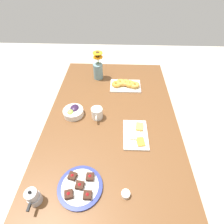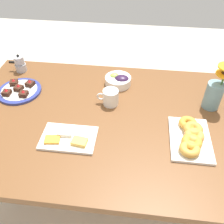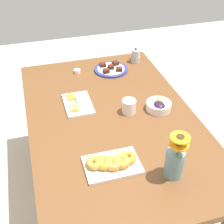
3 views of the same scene
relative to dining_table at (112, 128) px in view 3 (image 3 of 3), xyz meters
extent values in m
plane|color=beige|center=(0.00, 0.00, -0.65)|extent=(6.00, 6.00, 0.00)
cube|color=brown|center=(0.00, 0.00, 0.07)|extent=(1.60, 1.00, 0.04)
cube|color=brown|center=(0.72, -0.42, -0.30)|extent=(0.07, 0.07, 0.70)
cube|color=brown|center=(0.72, 0.42, -0.30)|extent=(0.07, 0.07, 0.70)
cylinder|color=white|center=(0.02, -0.11, 0.13)|extent=(0.09, 0.09, 0.09)
cylinder|color=brown|center=(0.02, -0.11, 0.17)|extent=(0.08, 0.08, 0.00)
torus|color=white|center=(0.08, -0.11, 0.13)|extent=(0.05, 0.01, 0.05)
cylinder|color=white|center=(0.00, -0.30, 0.11)|extent=(0.16, 0.16, 0.05)
ellipsoid|color=#2D1938|center=(-0.02, -0.29, 0.13)|extent=(0.09, 0.07, 0.04)
ellipsoid|color=#9EC14C|center=(0.02, -0.32, 0.13)|extent=(0.05, 0.05, 0.04)
cube|color=white|center=(0.19, 0.17, 0.09)|extent=(0.26, 0.17, 0.01)
cube|color=#EFB74C|center=(0.13, 0.20, 0.11)|extent=(0.08, 0.06, 0.02)
cube|color=white|center=(0.21, 0.15, 0.11)|extent=(0.07, 0.05, 0.02)
cube|color=orange|center=(0.26, 0.20, 0.11)|extent=(0.08, 0.06, 0.01)
cube|color=white|center=(-0.39, 0.11, 0.09)|extent=(0.19, 0.28, 0.01)
torus|color=gold|center=(-0.38, 0.03, 0.12)|extent=(0.12, 0.12, 0.03)
torus|color=gold|center=(-0.40, 0.07, 0.12)|extent=(0.10, 0.10, 0.04)
torus|color=#D78D3E|center=(-0.40, 0.11, 0.12)|extent=(0.12, 0.12, 0.04)
torus|color=gold|center=(-0.38, 0.15, 0.12)|extent=(0.13, 0.13, 0.04)
torus|color=gold|center=(-0.37, 0.19, 0.12)|extent=(0.12, 0.12, 0.04)
cylinder|color=white|center=(0.60, 0.10, 0.10)|extent=(0.05, 0.05, 0.03)
cylinder|color=#C68923|center=(0.60, 0.10, 0.11)|extent=(0.04, 0.04, 0.01)
cylinder|color=navy|center=(0.57, -0.15, 0.09)|extent=(0.25, 0.25, 0.01)
cylinder|color=white|center=(0.57, -0.15, 0.09)|extent=(0.21, 0.21, 0.01)
cube|color=#381E14|center=(0.52, -0.10, 0.11)|extent=(0.04, 0.04, 0.02)
cone|color=red|center=(0.52, -0.10, 0.13)|extent=(0.02, 0.02, 0.01)
cube|color=#381E14|center=(0.62, -0.10, 0.11)|extent=(0.04, 0.04, 0.02)
cone|color=red|center=(0.62, -0.10, 0.13)|extent=(0.02, 0.02, 0.01)
cube|color=#381E14|center=(0.52, -0.20, 0.11)|extent=(0.05, 0.05, 0.02)
cone|color=red|center=(0.52, -0.20, 0.13)|extent=(0.02, 0.02, 0.01)
cube|color=#381E14|center=(0.62, -0.20, 0.11)|extent=(0.05, 0.05, 0.02)
cone|color=red|center=(0.62, -0.20, 0.13)|extent=(0.02, 0.02, 0.01)
cube|color=#381E14|center=(0.57, -0.15, 0.11)|extent=(0.05, 0.05, 0.02)
cone|color=red|center=(0.57, -0.15, 0.13)|extent=(0.02, 0.02, 0.01)
cylinder|color=#6B939E|center=(-0.52, -0.16, 0.16)|extent=(0.09, 0.09, 0.15)
cylinder|color=#3D702D|center=(-0.54, -0.15, 0.29)|extent=(0.01, 0.01, 0.10)
cylinder|color=yellow|center=(-0.54, -0.15, 0.34)|extent=(0.09, 0.09, 0.01)
cylinder|color=#472D14|center=(-0.54, -0.15, 0.35)|extent=(0.04, 0.04, 0.01)
cylinder|color=#3D702D|center=(-0.54, -0.15, 0.27)|extent=(0.01, 0.01, 0.06)
cylinder|color=orange|center=(-0.54, -0.15, 0.30)|extent=(0.09, 0.09, 0.01)
cylinder|color=#472D14|center=(-0.54, -0.15, 0.31)|extent=(0.04, 0.04, 0.01)
cylinder|color=#B7B7BC|center=(0.64, -0.38, 0.11)|extent=(0.07, 0.07, 0.05)
cylinder|color=#B7B7BC|center=(0.64, -0.38, 0.14)|extent=(0.05, 0.05, 0.01)
cylinder|color=#B7B7BC|center=(0.64, -0.38, 0.17)|extent=(0.06, 0.06, 0.04)
sphere|color=black|center=(0.64, -0.38, 0.20)|extent=(0.02, 0.02, 0.02)
cube|color=black|center=(0.70, -0.38, 0.15)|extent=(0.04, 0.01, 0.01)
camera|label=1|loc=(0.96, 0.04, 1.07)|focal=28.00mm
camera|label=2|loc=(-0.11, 0.94, 0.98)|focal=40.00mm
camera|label=3|loc=(-1.44, 0.42, 1.23)|focal=50.00mm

